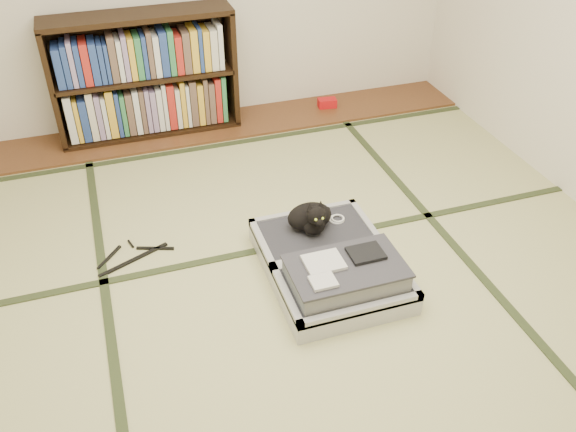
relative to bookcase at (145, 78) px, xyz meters
name	(u,v)px	position (x,y,z in m)	size (l,w,h in m)	color
floor	(299,291)	(0.50, -2.07, -0.45)	(4.50, 4.50, 0.00)	tan
wood_strip	(217,126)	(0.50, -0.07, -0.44)	(4.00, 0.50, 0.02)	brown
red_item	(327,103)	(1.44, -0.04, -0.40)	(0.15, 0.09, 0.07)	red
room_shell	(303,22)	(0.50, -2.07, 1.01)	(4.50, 4.50, 4.50)	white
tatami_borders	(273,237)	(0.50, -1.58, -0.45)	(4.00, 4.50, 0.01)	#2D381E
bookcase	(145,78)	(0.00, 0.00, 0.00)	(1.34, 0.31, 0.92)	black
suitcase	(332,266)	(0.70, -2.03, -0.36)	(0.68, 0.90, 0.27)	#AEAEB3
cat	(311,217)	(0.68, -1.73, -0.23)	(0.30, 0.30, 0.24)	black
cable_coil	(337,219)	(0.86, -1.69, -0.31)	(0.09, 0.09, 0.02)	white
hanger	(133,256)	(-0.33, -1.50, -0.44)	(0.45, 0.29, 0.01)	black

